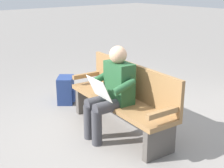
# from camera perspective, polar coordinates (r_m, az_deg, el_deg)

# --- Properties ---
(ground_plane) EXTENTS (40.00, 40.00, 0.00)m
(ground_plane) POSITION_cam_1_polar(r_m,az_deg,el_deg) (4.21, 1.31, -8.56)
(ground_plane) COLOR gray
(bench_near) EXTENTS (1.84, 0.68, 0.90)m
(bench_near) POSITION_cam_1_polar(r_m,az_deg,el_deg) (4.07, 2.18, -2.52)
(bench_near) COLOR olive
(bench_near) RESTS_ON ground
(person_seated) EXTENTS (0.60, 0.60, 1.18)m
(person_seated) POSITION_cam_1_polar(r_m,az_deg,el_deg) (3.83, -0.04, -1.13)
(person_seated) COLOR #23512D
(person_seated) RESTS_ON ground
(backpack) EXTENTS (0.42, 0.41, 0.44)m
(backpack) POSITION_cam_1_polar(r_m,az_deg,el_deg) (5.13, -8.55, -1.11)
(backpack) COLOR navy
(backpack) RESTS_ON ground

